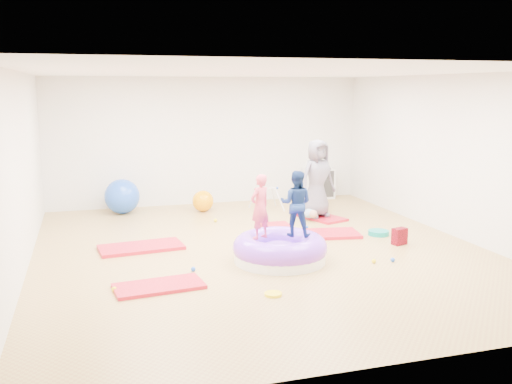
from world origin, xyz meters
name	(u,v)px	position (x,y,z in m)	size (l,w,h in m)	color
room	(262,164)	(0.00, 0.00, 1.40)	(7.01, 8.01, 2.81)	tan
gym_mat_front_left	(159,286)	(-1.79, -1.27, 0.02)	(1.14, 0.57, 0.05)	red
gym_mat_mid_left	(141,247)	(-1.83, 0.65, 0.03)	(1.32, 0.66, 0.06)	red
gym_mat_center_back	(280,229)	(0.71, 1.14, 0.02)	(1.07, 0.54, 0.04)	red
gym_mat_right	(321,234)	(1.28, 0.60, 0.03)	(1.33, 0.67, 0.06)	red
gym_mat_rear_right	(319,217)	(1.79, 1.89, 0.02)	(1.12, 0.56, 0.05)	red
inflatable_cushion	(280,250)	(0.09, -0.63, 0.17)	(1.41, 1.41, 0.45)	white
child_pink	(260,203)	(-0.19, -0.55, 0.89)	(0.35, 0.23, 0.96)	#E4485E
child_navy	(296,200)	(0.37, -0.56, 0.91)	(0.48, 0.38, 1.00)	navy
adult_caregiver	(317,178)	(1.73, 1.85, 0.81)	(0.75, 0.49, 1.53)	slate
infant	(311,213)	(1.54, 1.71, 0.15)	(0.33, 0.33, 0.19)	#8AADC8
ball_pit_balls	(271,250)	(0.12, -0.11, 0.03)	(4.12, 3.46, 0.07)	blue
exercise_ball_blue	(122,196)	(-1.94, 3.43, 0.36)	(0.72, 0.72, 0.72)	blue
exercise_ball_orange	(203,201)	(-0.31, 3.15, 0.22)	(0.45, 0.45, 0.45)	#F39600
infant_play_gym	(266,195)	(0.99, 2.85, 0.33)	(0.64, 0.61, 0.49)	silver
cube_shelf	(319,183)	(2.58, 3.79, 0.36)	(0.72, 0.35, 0.72)	silver
balance_disc	(378,233)	(2.27, 0.34, 0.04)	(0.37, 0.37, 0.08)	#07857F
backpack	(399,236)	(2.30, -0.31, 0.14)	(0.24, 0.15, 0.28)	#A50419
yellow_toy	(273,294)	(-0.45, -1.95, 0.02)	(0.22, 0.22, 0.03)	yellow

